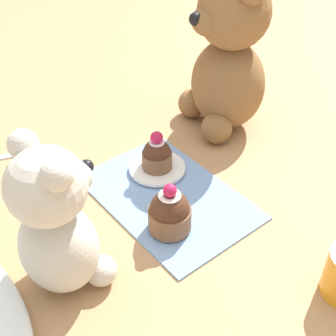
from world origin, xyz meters
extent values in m
plane|color=tan|center=(0.00, 0.00, 0.00)|extent=(4.00, 4.00, 0.00)
cube|color=#7A9ED1|center=(0.00, 0.00, 0.00)|extent=(0.25, 0.17, 0.01)
ellipsoid|color=beige|center=(-0.04, 0.19, 0.06)|extent=(0.11, 0.09, 0.12)
sphere|color=beige|center=(-0.04, 0.19, 0.15)|extent=(0.09, 0.09, 0.09)
ellipsoid|color=beige|center=(-0.03, 0.16, 0.14)|extent=(0.04, 0.04, 0.03)
sphere|color=black|center=(-0.03, 0.14, 0.15)|extent=(0.02, 0.02, 0.02)
sphere|color=beige|center=(-0.07, 0.19, 0.18)|extent=(0.03, 0.03, 0.03)
sphere|color=beige|center=(0.00, 0.19, 0.18)|extent=(0.03, 0.03, 0.03)
sphere|color=beige|center=(-0.07, 0.16, 0.02)|extent=(0.04, 0.04, 0.04)
sphere|color=beige|center=(0.00, 0.16, 0.02)|extent=(0.04, 0.04, 0.04)
ellipsoid|color=olive|center=(0.09, -0.21, 0.08)|extent=(0.16, 0.15, 0.16)
sphere|color=olive|center=(0.09, -0.21, 0.20)|extent=(0.12, 0.12, 0.12)
ellipsoid|color=olive|center=(0.10, -0.16, 0.20)|extent=(0.07, 0.06, 0.04)
sphere|color=black|center=(0.11, -0.14, 0.20)|extent=(0.02, 0.02, 0.02)
sphere|color=olive|center=(0.15, -0.18, 0.03)|extent=(0.05, 0.05, 0.05)
sphere|color=olive|center=(0.06, -0.15, 0.03)|extent=(0.05, 0.05, 0.05)
cylinder|color=brown|center=(-0.05, 0.04, 0.02)|extent=(0.06, 0.06, 0.03)
sphere|color=#472819|center=(-0.05, 0.04, 0.04)|extent=(0.05, 0.05, 0.05)
cylinder|color=white|center=(-0.05, 0.04, 0.06)|extent=(0.03, 0.03, 0.00)
sphere|color=#B71947|center=(-0.05, 0.04, 0.07)|extent=(0.02, 0.02, 0.02)
cylinder|color=white|center=(0.06, -0.02, 0.01)|extent=(0.09, 0.09, 0.01)
cylinder|color=brown|center=(0.06, -0.02, 0.02)|extent=(0.05, 0.05, 0.03)
sphere|color=#472819|center=(0.06, -0.02, 0.04)|extent=(0.04, 0.04, 0.04)
cylinder|color=white|center=(0.06, -0.02, 0.06)|extent=(0.02, 0.02, 0.00)
sphere|color=#B71947|center=(0.06, -0.02, 0.07)|extent=(0.02, 0.02, 0.02)
cube|color=silver|center=(0.24, 0.13, 0.00)|extent=(0.06, 0.12, 0.01)
camera|label=1|loc=(-0.40, 0.32, 0.47)|focal=50.00mm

